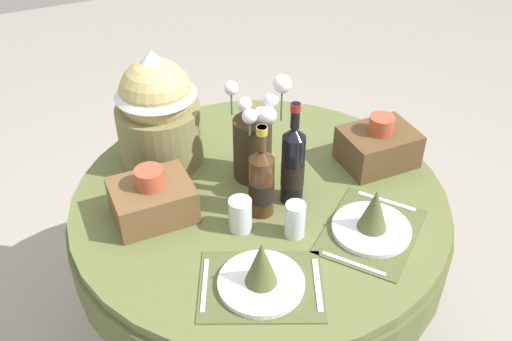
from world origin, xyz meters
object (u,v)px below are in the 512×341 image
at_px(dining_table, 260,226).
at_px(gift_tub_back_left, 157,105).
at_px(wine_bottle_left, 262,181).
at_px(woven_basket_side_right, 379,146).
at_px(flower_vase, 254,139).
at_px(place_setting_right, 373,220).
at_px(wine_bottle_right, 293,165).
at_px(woven_basket_side_left, 152,199).
at_px(place_setting_left, 261,274).
at_px(tumbler_near_left, 240,215).
at_px(tumbler_near_right, 295,220).

relative_size(dining_table, gift_tub_back_left, 2.99).
xyz_separation_m(wine_bottle_left, woven_basket_side_right, (0.48, 0.07, -0.05)).
bearing_deg(dining_table, flower_vase, 75.70).
xyz_separation_m(place_setting_right, wine_bottle_left, (-0.26, 0.22, 0.07)).
relative_size(wine_bottle_right, woven_basket_side_left, 1.47).
bearing_deg(woven_basket_side_left, place_setting_left, -65.55).
bearing_deg(place_setting_left, dining_table, 66.06).
bearing_deg(place_setting_right, woven_basket_side_right, 53.84).
distance_m(flower_vase, gift_tub_back_left, 0.35).
relative_size(dining_table, place_setting_left, 3.01).
relative_size(wine_bottle_right, woven_basket_side_right, 1.45).
xyz_separation_m(place_setting_left, tumbler_near_left, (0.04, 0.24, 0.01)).
xyz_separation_m(tumbler_near_right, woven_basket_side_right, (0.43, 0.21, 0.01)).
distance_m(place_setting_left, tumbler_near_right, 0.23).
bearing_deg(wine_bottle_right, gift_tub_back_left, 128.99).
height_order(flower_vase, woven_basket_side_left, flower_vase).
relative_size(place_setting_left, gift_tub_back_left, 0.99).
distance_m(dining_table, wine_bottle_left, 0.27).
relative_size(gift_tub_back_left, woven_basket_side_right, 1.70).
relative_size(dining_table, place_setting_right, 2.93).
bearing_deg(flower_vase, wine_bottle_left, -107.29).
xyz_separation_m(place_setting_right, tumbler_near_right, (-0.22, 0.09, 0.01)).
height_order(woven_basket_side_left, woven_basket_side_right, woven_basket_side_right).
relative_size(wine_bottle_left, tumbler_near_left, 2.90).
distance_m(wine_bottle_right, woven_basket_side_left, 0.45).
relative_size(place_setting_right, tumbler_near_left, 3.91).
height_order(wine_bottle_right, woven_basket_side_left, wine_bottle_right).
relative_size(flower_vase, gift_tub_back_left, 0.91).
distance_m(dining_table, place_setting_left, 0.43).
bearing_deg(wine_bottle_left, flower_vase, 72.71).
relative_size(place_setting_right, woven_basket_side_right, 1.73).
bearing_deg(wine_bottle_right, dining_table, 145.03).
height_order(wine_bottle_left, gift_tub_back_left, gift_tub_back_left).
bearing_deg(woven_basket_side_right, gift_tub_back_left, 153.89).
relative_size(flower_vase, woven_basket_side_left, 1.57).
bearing_deg(tumbler_near_right, wine_bottle_left, 109.33).
relative_size(wine_bottle_right, gift_tub_back_left, 0.86).
xyz_separation_m(wine_bottle_left, tumbler_near_left, (-0.09, -0.05, -0.07)).
height_order(wine_bottle_left, tumbler_near_right, wine_bottle_left).
relative_size(place_setting_left, tumbler_near_right, 3.58).
distance_m(wine_bottle_left, wine_bottle_right, 0.12).
bearing_deg(flower_vase, gift_tub_back_left, 138.22).
bearing_deg(flower_vase, woven_basket_side_right, -13.95).
bearing_deg(dining_table, woven_basket_side_right, -0.56).
bearing_deg(woven_basket_side_left, wine_bottle_right, -13.98).
xyz_separation_m(tumbler_near_left, woven_basket_side_right, (0.57, 0.12, 0.01)).
height_order(dining_table, woven_basket_side_left, woven_basket_side_left).
height_order(place_setting_right, wine_bottle_left, wine_bottle_left).
bearing_deg(tumbler_near_left, place_setting_left, -99.35).
distance_m(wine_bottle_left, gift_tub_back_left, 0.46).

